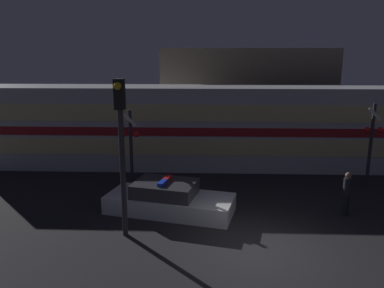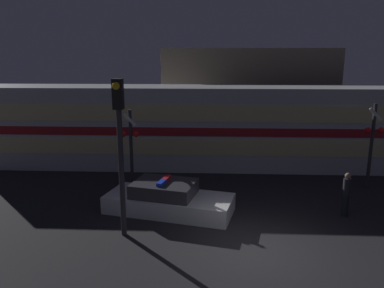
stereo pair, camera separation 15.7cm
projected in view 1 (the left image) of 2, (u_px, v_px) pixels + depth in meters
name	position (u px, v px, depth m)	size (l,w,h in m)	color
ground_plane	(257.00, 252.00, 10.96)	(120.00, 120.00, 0.00)	black
train	(208.00, 127.00, 19.26)	(23.65, 2.83, 4.13)	#B7BABF
police_car	(169.00, 200.00, 13.74)	(4.91, 2.85, 1.25)	silver
pedestrian	(347.00, 193.00, 13.34)	(0.27, 0.27, 1.61)	black
crossing_signal_near	(372.00, 141.00, 15.95)	(0.81, 0.34, 3.69)	#2D2D33
crossing_signal_far	(131.00, 144.00, 16.04)	(0.81, 0.34, 3.40)	#2D2D33
traffic_light_corner	(121.00, 140.00, 11.31)	(0.30, 0.46, 4.96)	#2D2D33
building_left	(245.00, 96.00, 24.87)	(10.88, 4.27, 6.09)	#726656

